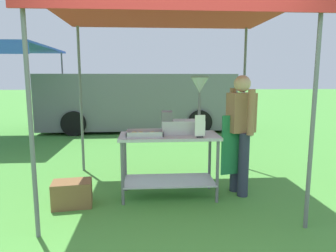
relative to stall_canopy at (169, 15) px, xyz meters
name	(u,v)px	position (x,y,z in m)	size (l,w,h in m)	color
ground_plane	(157,134)	(0.00, 4.54, -2.36)	(70.00, 70.00, 0.00)	#478E38
stall_canopy	(169,15)	(0.00, 0.00, 0.00)	(2.97, 2.44, 2.45)	slate
donut_cart	(169,152)	(0.00, -0.10, -1.76)	(1.29, 0.59, 0.84)	#B7B7BC
donut_tray	(144,134)	(-0.32, -0.16, -1.50)	(0.46, 0.29, 0.07)	#B7B7BC
donut_fryer	(186,115)	(0.23, -0.02, -1.27)	(0.62, 0.28, 0.76)	#B7B7BC
menu_sign	(200,128)	(0.37, -0.31, -1.40)	(0.13, 0.05, 0.28)	black
vendor	(240,129)	(0.96, -0.06, -1.46)	(0.47, 0.53, 1.61)	#2D3347
supply_crate	(72,194)	(-1.22, -0.34, -2.20)	(0.51, 0.36, 0.32)	brown
van_grey	(138,101)	(-0.57, 5.42, -1.48)	(5.68, 2.14, 1.69)	slate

